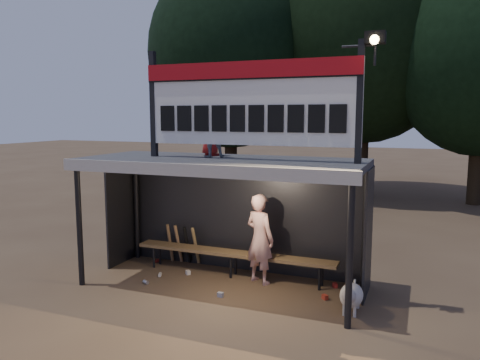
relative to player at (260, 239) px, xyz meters
name	(u,v)px	position (x,y,z in m)	size (l,w,h in m)	color
ground	(222,285)	(-0.59, -0.41, -0.83)	(80.00, 80.00, 0.00)	#503B28
player	(260,239)	(0.00, 0.00, 0.00)	(0.61, 0.40, 1.67)	white
child_a	(211,131)	(-0.85, -0.26, 1.97)	(0.47, 0.36, 0.96)	gray
child_b	(211,131)	(-1.03, 0.10, 1.94)	(0.45, 0.29, 0.91)	maroon
dugout_shelter	(227,183)	(-0.59, -0.17, 1.01)	(5.10, 2.08, 2.32)	#3C3C3E
scoreboard_assembly	(251,100)	(-0.03, -0.42, 2.49)	(4.10, 0.27, 1.99)	black
bench	(233,254)	(-0.59, 0.14, -0.40)	(4.00, 0.35, 0.48)	olive
tree_left	(231,53)	(-4.59, 9.59, 4.68)	(6.46, 6.46, 9.27)	black
tree_mid	(366,34)	(0.41, 11.09, 5.33)	(7.22, 7.22, 10.36)	#322316
dog	(351,296)	(1.78, -0.76, -0.55)	(0.36, 0.81, 0.49)	white
bats	(183,244)	(-1.83, 0.41, -0.40)	(0.68, 0.35, 0.84)	olive
litter	(217,280)	(-0.73, -0.30, -0.79)	(3.86, 1.32, 0.08)	#A92E1C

